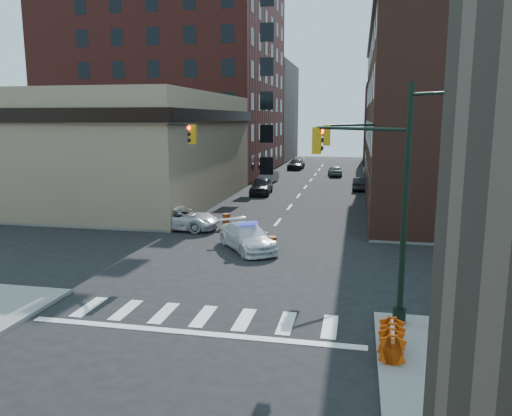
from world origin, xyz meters
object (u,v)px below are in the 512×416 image
at_px(parked_car_wnear, 261,186).
at_px(barrel_bank, 226,221).
at_px(police_car, 247,237).
at_px(barrel_road, 272,245).
at_px(pedestrian_b, 98,213).
at_px(barricade_se_a, 455,317).
at_px(pedestrian_a, 147,205).
at_px(barricade_nw_a, 169,217).
at_px(pickup, 180,218).
at_px(parked_car_wfar, 269,177).
at_px(parked_car_enear, 360,184).

relative_size(parked_car_wnear, barrel_bank, 4.96).
relative_size(police_car, barrel_bank, 5.20).
relative_size(barrel_road, barrel_bank, 0.97).
bearing_deg(barrel_road, pedestrian_b, 162.36).
relative_size(police_car, pedestrian_b, 2.84).
bearing_deg(barrel_bank, barricade_se_a, -51.36).
xyz_separation_m(pedestrian_a, barricade_nw_a, (2.15, -1.30, -0.50)).
xyz_separation_m(pickup, pedestrian_a, (-3.21, 2.14, 0.38)).
bearing_deg(police_car, parked_car_wnear, 63.59).
distance_m(pickup, barrel_bank, 2.99).
relative_size(parked_car_wnear, pedestrian_a, 2.44).
height_order(barrel_road, barrel_bank, barrel_bank).
relative_size(pickup, barrel_road, 5.73).
xyz_separation_m(pickup, barricade_nw_a, (-1.06, 0.83, -0.12)).
bearing_deg(barricade_se_a, pedestrian_a, 60.32).
bearing_deg(barrel_road, pedestrian_a, 146.31).
bearing_deg(pickup, police_car, -123.95).
relative_size(police_car, barricade_nw_a, 4.15).
relative_size(pickup, barricade_nw_a, 4.42).
bearing_deg(barrel_bank, barricade_nw_a, -176.97).
height_order(pickup, parked_car_wfar, pickup).
xyz_separation_m(parked_car_wfar, barricade_se_a, (12.87, -37.47, -0.01)).
bearing_deg(pedestrian_b, barricade_se_a, -46.50).
relative_size(parked_car_wfar, barricade_nw_a, 3.55).
distance_m(barrel_road, barricade_nw_a, 9.46).
relative_size(parked_car_wnear, barricade_nw_a, 3.96).
distance_m(parked_car_enear, barrel_bank, 21.12).
height_order(pedestrian_b, barricade_se_a, pedestrian_b).
height_order(pedestrian_b, barrel_bank, pedestrian_b).
bearing_deg(parked_car_wnear, pickup, -101.26).
bearing_deg(pickup, parked_car_wnear, -4.67).
relative_size(police_car, barricade_se_a, 3.48).
distance_m(police_car, barrel_bank, 5.72).
bearing_deg(pedestrian_a, parked_car_wfar, 105.21).
height_order(parked_car_wfar, barrel_bank, parked_car_wfar).
xyz_separation_m(pedestrian_a, barrel_road, (9.96, -6.64, -0.64)).
height_order(pickup, barrel_bank, pickup).
bearing_deg(pedestrian_a, barricade_nw_a, -4.07).
bearing_deg(parked_car_wnear, pedestrian_a, -115.01).
xyz_separation_m(pickup, barrel_bank, (2.79, 1.04, -0.25)).
height_order(pedestrian_b, barrel_road, pedestrian_b).
bearing_deg(barricade_se_a, parked_car_wnear, 34.31).
bearing_deg(parked_car_wnear, barricade_nw_a, -105.64).
bearing_deg(parked_car_wfar, barricade_se_a, -65.90).
bearing_deg(pedestrian_a, parked_car_enear, 78.61).
xyz_separation_m(parked_car_wfar, barricade_nw_a, (-2.49, -23.28, -0.09)).
xyz_separation_m(police_car, parked_car_enear, (5.96, 24.44, -0.05)).
relative_size(police_car, barrel_road, 5.38).
xyz_separation_m(pedestrian_b, barrel_bank, (8.16, 1.69, -0.53)).
bearing_deg(pickup, barrel_bank, -66.16).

